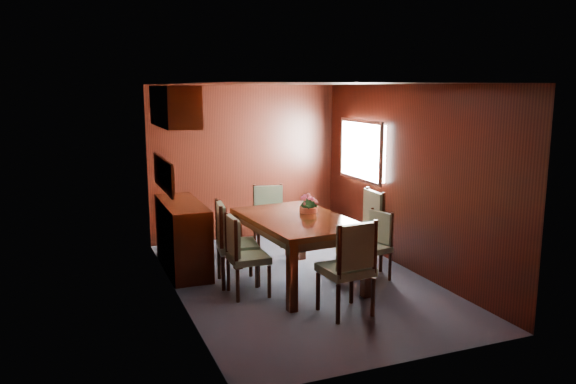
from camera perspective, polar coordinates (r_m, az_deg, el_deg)
name	(u,v)px	position (r m, az deg, el deg)	size (l,w,h in m)	color
ground	(301,281)	(7.03, 1.29, -9.04)	(4.50, 4.50, 0.00)	#383D4C
room_shell	(283,148)	(6.92, -0.52, 4.54)	(3.06, 4.52, 2.41)	black
sideboard	(183,236)	(7.46, -10.64, -4.43)	(0.48, 1.40, 0.90)	black
dining_table	(297,227)	(6.81, 0.96, -3.53)	(1.22, 1.82, 0.81)	black
chair_left_near	(242,251)	(6.44, -4.69, -6.00)	(0.43, 0.45, 0.95)	black
chair_left_far	(231,239)	(6.81, -5.85, -4.75)	(0.53, 0.54, 1.02)	black
chair_right_near	(375,241)	(7.08, 8.80, -4.97)	(0.47, 0.48, 0.86)	black
chair_right_far	(365,225)	(7.44, 7.85, -3.35)	(0.49, 0.51, 1.05)	black
chair_head	(350,263)	(5.87, 6.31, -7.18)	(0.53, 0.51, 1.04)	black
chair_foot	(269,215)	(8.13, -1.90, -2.35)	(0.53, 0.51, 0.97)	black
flower_centerpiece	(308,203)	(7.03, 2.08, -1.15)	(0.24, 0.24, 0.24)	#B25236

